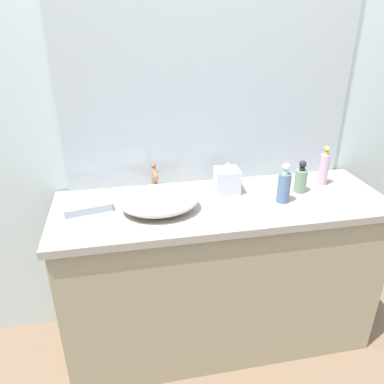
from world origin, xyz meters
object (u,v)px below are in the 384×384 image
object	(u,v)px
sink_basin	(159,200)
tissue_box	(227,179)
perfume_bottle	(324,168)
lotion_bottle	(284,186)
folded_hand_towel	(87,206)
soap_dispenser	(301,179)

from	to	relation	value
sink_basin	tissue_box	size ratio (longest dim) A/B	2.31
perfume_bottle	tissue_box	distance (m)	0.55
perfume_bottle	tissue_box	xyz separation A→B (m)	(-0.55, 0.01, -0.03)
lotion_bottle	folded_hand_towel	size ratio (longest dim) A/B	0.92
lotion_bottle	tissue_box	distance (m)	0.30
lotion_bottle	tissue_box	world-z (taller)	lotion_bottle
sink_basin	tissue_box	xyz separation A→B (m)	(0.38, 0.15, 0.02)
folded_hand_towel	tissue_box	bearing A→B (deg)	5.39
sink_basin	folded_hand_towel	world-z (taller)	sink_basin
folded_hand_towel	soap_dispenser	bearing A→B (deg)	-0.64
sink_basin	lotion_bottle	size ratio (longest dim) A/B	1.84
sink_basin	folded_hand_towel	size ratio (longest dim) A/B	1.69
tissue_box	folded_hand_towel	bearing A→B (deg)	-174.61
tissue_box	folded_hand_towel	distance (m)	0.73
lotion_bottle	tissue_box	bearing A→B (deg)	144.39
sink_basin	folded_hand_towel	xyz separation A→B (m)	(-0.35, 0.08, -0.03)
lotion_bottle	folded_hand_towel	xyz separation A→B (m)	(-0.97, 0.11, -0.07)
sink_basin	perfume_bottle	size ratio (longest dim) A/B	1.72
soap_dispenser	perfume_bottle	world-z (taller)	perfume_bottle
sink_basin	tissue_box	world-z (taller)	tissue_box
soap_dispenser	tissue_box	bearing A→B (deg)	168.08
lotion_bottle	folded_hand_towel	distance (m)	0.98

